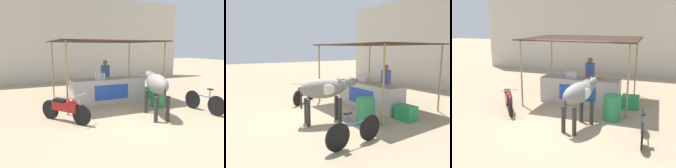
# 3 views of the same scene
# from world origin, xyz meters

# --- Properties ---
(ground_plane) EXTENTS (60.00, 60.00, 0.00)m
(ground_plane) POSITION_xyz_m (0.00, 0.00, 0.00)
(ground_plane) COLOR tan
(stall_counter) EXTENTS (3.00, 0.82, 0.96)m
(stall_counter) POSITION_xyz_m (0.00, 2.20, 0.48)
(stall_counter) COLOR #B2ADA8
(stall_counter) RESTS_ON ground
(stall_awning) EXTENTS (4.20, 3.20, 2.45)m
(stall_awning) POSITION_xyz_m (0.00, 2.50, 2.36)
(stall_awning) COLOR #382319
(stall_awning) RESTS_ON ground
(water_bottle_row) EXTENTS (0.43, 0.07, 0.25)m
(water_bottle_row) POSITION_xyz_m (-0.35, 2.15, 1.07)
(water_bottle_row) COLOR silver
(water_bottle_row) RESTS_ON stall_counter
(vendor_behind_counter) EXTENTS (0.34, 0.22, 1.65)m
(vendor_behind_counter) POSITION_xyz_m (0.19, 2.95, 0.85)
(vendor_behind_counter) COLOR #383842
(vendor_behind_counter) RESTS_ON ground
(cooler_box) EXTENTS (0.60, 0.44, 0.48)m
(cooler_box) POSITION_xyz_m (1.91, 2.10, 0.24)
(cooler_box) COLOR #268C4C
(cooler_box) RESTS_ON ground
(water_barrel) EXTENTS (0.56, 0.56, 0.81)m
(water_barrel) POSITION_xyz_m (1.46, 0.78, 0.40)
(water_barrel) COLOR #2D8C51
(water_barrel) RESTS_ON ground
(cow) EXTENTS (0.86, 1.85, 1.44)m
(cow) POSITION_xyz_m (0.67, -0.17, 1.03)
(cow) COLOR gray
(cow) RESTS_ON ground
(motorcycle_parked) EXTENTS (1.16, 1.48, 0.90)m
(motorcycle_parked) POSITION_xyz_m (-2.09, 0.42, 0.43)
(motorcycle_parked) COLOR black
(motorcycle_parked) RESTS_ON ground
(bicycle_leaning) EXTENTS (0.13, 1.66, 0.85)m
(bicycle_leaning) POSITION_xyz_m (2.47, -0.44, 0.35)
(bicycle_leaning) COLOR black
(bicycle_leaning) RESTS_ON ground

